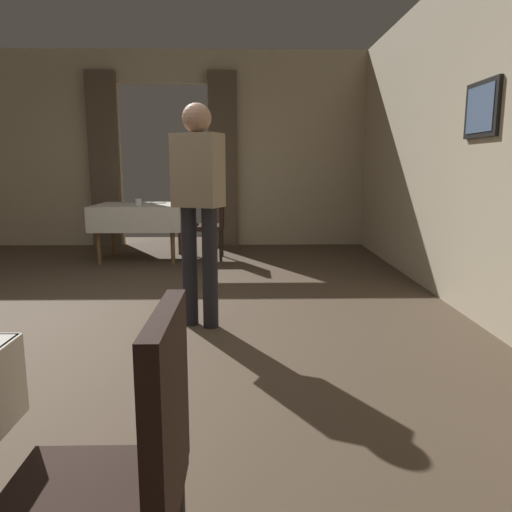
% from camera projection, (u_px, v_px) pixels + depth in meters
% --- Properties ---
extents(ground, '(10.08, 10.08, 0.00)m').
position_uv_depth(ground, '(86.00, 327.00, 3.92)').
color(ground, '#4C3D2D').
extents(wall_right, '(0.16, 8.40, 3.00)m').
position_uv_depth(wall_right, '(502.00, 133.00, 3.71)').
color(wall_right, beige).
rests_on(wall_right, ground).
extents(wall_back, '(6.40, 0.27, 3.00)m').
position_uv_depth(wall_back, '(165.00, 149.00, 7.76)').
color(wall_back, beige).
rests_on(wall_back, ground).
extents(dining_table_mid, '(1.19, 0.97, 0.75)m').
position_uv_depth(dining_table_mid, '(140.00, 212.00, 6.67)').
color(dining_table_mid, brown).
rests_on(dining_table_mid, ground).
extents(chair_near_right, '(0.44, 0.44, 0.93)m').
position_uv_depth(chair_near_right, '(121.00, 476.00, 1.20)').
color(chair_near_right, black).
rests_on(chair_near_right, ground).
extents(chair_mid_right, '(0.44, 0.44, 0.93)m').
position_uv_depth(chair_mid_right, '(213.00, 221.00, 6.73)').
color(chair_mid_right, black).
rests_on(chair_mid_right, ground).
extents(glass_mid_a, '(0.08, 0.08, 0.09)m').
position_uv_depth(glass_mid_a, '(138.00, 202.00, 6.42)').
color(glass_mid_a, silver).
rests_on(glass_mid_a, dining_table_mid).
extents(plate_mid_b, '(0.23, 0.23, 0.01)m').
position_uv_depth(plate_mid_b, '(158.00, 203.00, 6.88)').
color(plate_mid_b, white).
rests_on(plate_mid_b, dining_table_mid).
extents(person_waiter_by_doorway, '(0.42, 0.34, 1.72)m').
position_uv_depth(person_waiter_by_doorway, '(198.00, 197.00, 3.78)').
color(person_waiter_by_doorway, black).
rests_on(person_waiter_by_doorway, ground).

